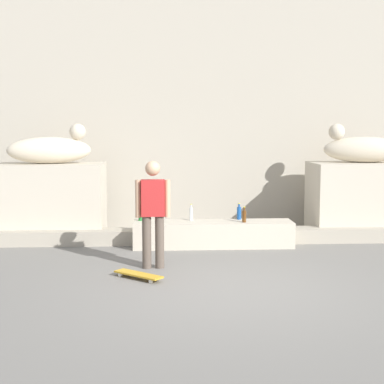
{
  "coord_description": "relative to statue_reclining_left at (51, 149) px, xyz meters",
  "views": [
    {
      "loc": [
        -0.94,
        -7.45,
        2.19
      ],
      "look_at": [
        -0.43,
        2.1,
        1.1
      ],
      "focal_mm": 53.77,
      "sensor_mm": 36.0,
      "label": 1
    }
  ],
  "objects": [
    {
      "name": "ground_plane",
      "position": [
        3.08,
        -3.86,
        -1.76
      ],
      "size": [
        40.0,
        40.0,
        0.0
      ],
      "primitive_type": "plane",
      "color": "slate"
    },
    {
      "name": "facade_wall",
      "position": [
        3.08,
        1.44,
        0.86
      ],
      "size": [
        11.89,
        0.6,
        5.23
      ],
      "primitive_type": "cube",
      "color": "#B4AC9A",
      "rests_on": "ground_plane"
    },
    {
      "name": "pedestal_left",
      "position": [
        -0.04,
        -0.01,
        -1.02
      ],
      "size": [
        2.07,
        1.2,
        1.47
      ],
      "primitive_type": "cube",
      "color": "beige",
      "rests_on": "ground_plane"
    },
    {
      "name": "pedestal_right",
      "position": [
        6.19,
        -0.01,
        -1.02
      ],
      "size": [
        2.07,
        1.2,
        1.47
      ],
      "primitive_type": "cube",
      "color": "beige",
      "rests_on": "ground_plane"
    },
    {
      "name": "statue_reclining_left",
      "position": [
        0.0,
        0.0,
        0.0
      ],
      "size": [
        1.68,
        0.9,
        0.78
      ],
      "rotation": [
        0.0,
        0.0,
        0.22
      ],
      "color": "beige",
      "rests_on": "pedestal_left"
    },
    {
      "name": "statue_reclining_right",
      "position": [
        6.16,
        -0.0,
        0.0
      ],
      "size": [
        1.66,
        0.77,
        0.78
      ],
      "rotation": [
        0.0,
        0.0,
        3.01
      ],
      "color": "beige",
      "rests_on": "pedestal_right"
    },
    {
      "name": "ledge_block",
      "position": [
        3.08,
        -0.98,
        -1.52
      ],
      "size": [
        2.91,
        0.62,
        0.47
      ],
      "primitive_type": "cube",
      "color": "beige",
      "rests_on": "ground_plane"
    },
    {
      "name": "skater",
      "position": [
        2.0,
        -2.53,
        -0.83
      ],
      "size": [
        0.54,
        0.23,
        1.67
      ],
      "rotation": [
        0.0,
        0.0,
        0.03
      ],
      "color": "brown",
      "rests_on": "ground_plane"
    },
    {
      "name": "skateboard",
      "position": [
        1.8,
        -3.18,
        -1.69
      ],
      "size": [
        0.74,
        0.67,
        0.08
      ],
      "rotation": [
        0.0,
        0.0,
        -0.7
      ],
      "color": "gold",
      "rests_on": "ground_plane"
    },
    {
      "name": "bottle_blue",
      "position": [
        3.58,
        -0.77,
        -1.16
      ],
      "size": [
        0.08,
        0.08,
        0.3
      ],
      "color": "#194C99",
      "rests_on": "ledge_block"
    },
    {
      "name": "bottle_clear",
      "position": [
        2.68,
        -0.85,
        -1.16
      ],
      "size": [
        0.06,
        0.06,
        0.31
      ],
      "color": "silver",
      "rests_on": "ledge_block"
    },
    {
      "name": "bottle_green",
      "position": [
        1.75,
        -0.81,
        -1.18
      ],
      "size": [
        0.08,
        0.08,
        0.28
      ],
      "color": "#1E722D",
      "rests_on": "ledge_block"
    },
    {
      "name": "bottle_brown",
      "position": [
        3.63,
        -1.1,
        -1.17
      ],
      "size": [
        0.07,
        0.07,
        0.29
      ],
      "color": "#593314",
      "rests_on": "ledge_block"
    },
    {
      "name": "stair_step",
      "position": [
        3.08,
        -0.63,
        -1.62
      ],
      "size": [
        8.3,
        0.5,
        0.27
      ],
      "primitive_type": "cube",
      "color": "#A9A08F",
      "rests_on": "ground_plane"
    }
  ]
}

